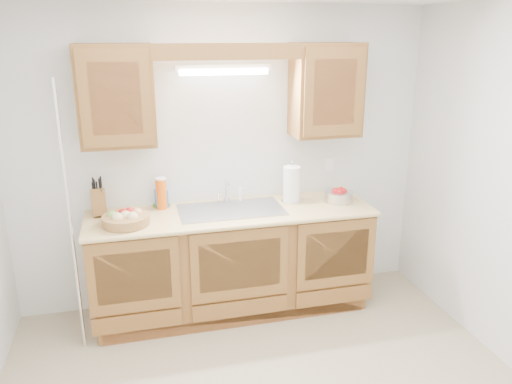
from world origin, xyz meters
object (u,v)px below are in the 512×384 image
object	(u,v)px
apple_bowl	(338,196)
knife_block	(98,201)
fruit_basket	(126,218)
paper_towel	(292,184)

from	to	relation	value
apple_bowl	knife_block	bearing A→B (deg)	175.26
apple_bowl	fruit_basket	bearing A→B (deg)	-176.48
knife_block	paper_towel	size ratio (longest dim) A/B	0.86
fruit_basket	paper_towel	xyz separation A→B (m)	(1.37, 0.21, 0.10)
knife_block	fruit_basket	bearing A→B (deg)	-60.01
fruit_basket	paper_towel	bearing A→B (deg)	8.74
fruit_basket	knife_block	size ratio (longest dim) A/B	1.43
paper_towel	knife_block	bearing A→B (deg)	177.83
fruit_basket	apple_bowl	xyz separation A→B (m)	(1.75, 0.11, 0.01)
fruit_basket	apple_bowl	distance (m)	1.76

